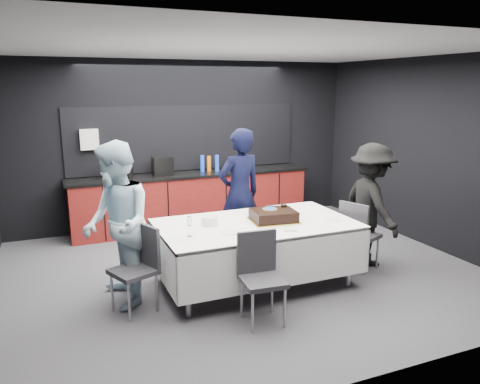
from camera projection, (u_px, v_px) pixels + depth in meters
name	position (u px, v px, depth m)	size (l,w,h in m)	color
ground	(243.00, 272.00, 6.10)	(6.00, 6.00, 0.00)	#46464B
room_shell	(243.00, 129.00, 5.69)	(6.04, 5.04, 2.82)	white
kitchenette	(191.00, 196.00, 7.97)	(4.10, 0.64, 2.05)	#5E100E
party_table	(256.00, 234.00, 5.60)	(2.32, 1.32, 0.78)	#99999E
cake_assembly	(273.00, 216.00, 5.62)	(0.59, 0.50, 0.17)	gold
plate_stack	(209.00, 221.00, 5.47)	(0.20, 0.20, 0.10)	white
loose_plate_near	(230.00, 232.00, 5.19)	(0.21, 0.21, 0.01)	white
loose_plate_right_a	(296.00, 213.00, 5.97)	(0.19, 0.19, 0.01)	white
loose_plate_right_b	(334.00, 220.00, 5.66)	(0.19, 0.19, 0.01)	white
loose_plate_far	(252.00, 213.00, 5.95)	(0.19, 0.19, 0.01)	white
fork_pile	(290.00, 230.00, 5.26)	(0.14, 0.09, 0.02)	white
champagne_flute	(189.00, 222.00, 5.02)	(0.06, 0.06, 0.22)	white
chair_left	(139.00, 262.00, 4.99)	(0.55, 0.55, 0.92)	#2F2F34
chair_right	(357.00, 231.00, 6.06)	(0.55, 0.55, 0.92)	#2F2F34
chair_near	(260.00, 270.00, 4.76)	(0.45, 0.45, 0.92)	#2F2F34
person_center	(240.00, 194.00, 6.47)	(0.66, 0.44, 1.82)	black
person_left	(117.00, 225.00, 5.03)	(0.88, 0.69, 1.81)	silver
person_right	(371.00, 205.00, 6.24)	(1.06, 0.61, 1.64)	black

